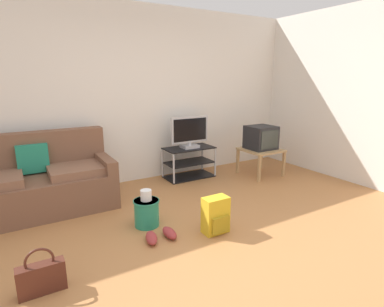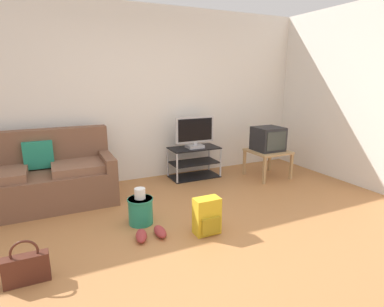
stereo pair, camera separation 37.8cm
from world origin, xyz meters
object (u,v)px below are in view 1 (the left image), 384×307
at_px(flat_tv, 190,133).
at_px(crt_tv, 261,137).
at_px(handbag, 41,277).
at_px(cleaning_bucket, 147,211).
at_px(sneakers_pair, 161,235).
at_px(side_table, 261,152).
at_px(tv_stand, 189,162).
at_px(backpack, 216,215).
at_px(couch, 37,184).

bearing_deg(flat_tv, crt_tv, -23.28).
distance_m(crt_tv, handbag, 3.82).
height_order(flat_tv, crt_tv, flat_tv).
distance_m(cleaning_bucket, sneakers_pair, 0.38).
bearing_deg(side_table, tv_stand, 155.06).
bearing_deg(handbag, crt_tv, 21.66).
relative_size(handbag, sneakers_pair, 1.08).
height_order(tv_stand, cleaning_bucket, tv_stand).
height_order(backpack, handbag, backpack).
relative_size(handbag, cleaning_bucket, 0.90).
bearing_deg(crt_tv, cleaning_bucket, -162.14).
distance_m(couch, cleaning_bucket, 1.49).
bearing_deg(flat_tv, tv_stand, 90.00).
xyz_separation_m(crt_tv, sneakers_pair, (-2.39, -1.13, -0.60)).
relative_size(flat_tv, crt_tv, 1.47).
relative_size(side_table, sneakers_pair, 1.71).
xyz_separation_m(flat_tv, backpack, (-0.71, -1.77, -0.56)).
distance_m(side_table, handbag, 3.79).
xyz_separation_m(backpack, sneakers_pair, (-0.58, 0.16, -0.15)).
distance_m(side_table, sneakers_pair, 2.66).
relative_size(couch, flat_tv, 2.74).
bearing_deg(tv_stand, crt_tv, -24.25).
relative_size(couch, cleaning_bucket, 4.25).
bearing_deg(backpack, tv_stand, 73.91).
height_order(crt_tv, cleaning_bucket, crt_tv).
bearing_deg(couch, flat_tv, 4.16).
bearing_deg(flat_tv, backpack, -111.81).
bearing_deg(cleaning_bucket, handbag, -150.96).
xyz_separation_m(tv_stand, side_table, (1.11, -0.51, 0.14)).
distance_m(handbag, cleaning_bucket, 1.29).
bearing_deg(backpack, flat_tv, 73.66).
height_order(backpack, cleaning_bucket, cleaning_bucket).
height_order(couch, backpack, couch).
height_order(side_table, handbag, side_table).
xyz_separation_m(couch, tv_stand, (2.29, 0.19, -0.10)).
xyz_separation_m(couch, sneakers_pair, (1.01, -1.44, -0.31)).
bearing_deg(backpack, couch, 140.14).
height_order(couch, handbag, couch).
bearing_deg(side_table, backpack, -144.88).
height_order(crt_tv, backpack, crt_tv).
bearing_deg(crt_tv, handbag, -158.34).
height_order(couch, tv_stand, couch).
bearing_deg(tv_stand, couch, -175.28).
bearing_deg(flat_tv, cleaning_bucket, -135.84).
distance_m(tv_stand, sneakers_pair, 2.08).
bearing_deg(sneakers_pair, flat_tv, 51.40).
bearing_deg(cleaning_bucket, tv_stand, 44.67).
distance_m(crt_tv, sneakers_pair, 2.71).
distance_m(tv_stand, side_table, 1.23).
xyz_separation_m(couch, cleaning_bucket, (1.01, -1.08, -0.17)).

